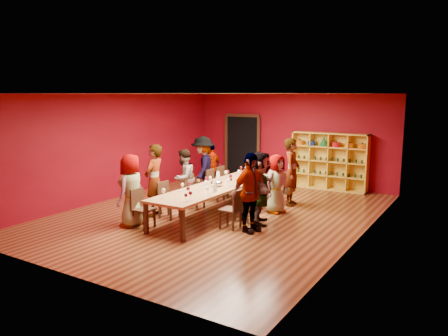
{
  "coord_description": "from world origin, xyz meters",
  "views": [
    {
      "loc": [
        5.69,
        -9.01,
        2.99
      ],
      "look_at": [
        0.01,
        0.21,
        1.15
      ],
      "focal_mm": 35.0,
      "sensor_mm": 36.0,
      "label": 1
    }
  ],
  "objects_px": {
    "person_left_0": "(131,190)",
    "person_left_2": "(184,178)",
    "chair_person_left_0": "(141,206)",
    "person_left_1": "(154,180)",
    "chair_person_left_2": "(193,190)",
    "person_right_4": "(292,172)",
    "chair_person_left_3": "(213,183)",
    "chair_person_left_4": "(224,180)",
    "chair_person_right_3": "(267,192)",
    "chair_person_right_2": "(248,201)",
    "person_right_1": "(250,193)",
    "chair_person_right_1": "(233,207)",
    "person_right_3": "(276,184)",
    "shelving_unit": "(330,158)",
    "person_right_2": "(260,188)",
    "tasting_table": "(219,187)",
    "person_left_4": "(211,169)",
    "chair_person_right_4": "(282,186)",
    "chair_person_left_1": "(167,198)",
    "person_left_3": "(203,168)",
    "spittoon_bowl": "(216,183)",
    "wine_bottle": "(262,170)"
  },
  "relations": [
    {
      "from": "person_left_0",
      "to": "person_left_2",
      "type": "distance_m",
      "value": 2.0
    },
    {
      "from": "chair_person_left_0",
      "to": "person_left_1",
      "type": "xyz_separation_m",
      "value": [
        -0.38,
        0.92,
        0.4
      ]
    },
    {
      "from": "chair_person_left_2",
      "to": "person_right_4",
      "type": "xyz_separation_m",
      "value": [
        2.09,
        1.69,
        0.42
      ]
    },
    {
      "from": "person_left_0",
      "to": "chair_person_left_3",
      "type": "xyz_separation_m",
      "value": [
        0.28,
        3.0,
        -0.33
      ]
    },
    {
      "from": "chair_person_left_4",
      "to": "chair_person_right_3",
      "type": "distance_m",
      "value": 1.99
    },
    {
      "from": "chair_person_left_3",
      "to": "chair_person_right_2",
      "type": "relative_size",
      "value": 1.0
    },
    {
      "from": "chair_person_right_2",
      "to": "person_right_1",
      "type": "bearing_deg",
      "value": -58.42
    },
    {
      "from": "chair_person_right_1",
      "to": "person_right_3",
      "type": "distance_m",
      "value": 1.77
    },
    {
      "from": "shelving_unit",
      "to": "person_right_2",
      "type": "xyz_separation_m",
      "value": [
        -0.16,
        -4.5,
        -0.13
      ]
    },
    {
      "from": "tasting_table",
      "to": "chair_person_left_4",
      "type": "height_order",
      "value": "chair_person_left_4"
    },
    {
      "from": "person_left_0",
      "to": "chair_person_right_3",
      "type": "xyz_separation_m",
      "value": [
        2.1,
        2.76,
        -0.33
      ]
    },
    {
      "from": "person_left_1",
      "to": "person_left_4",
      "type": "xyz_separation_m",
      "value": [
        -0.06,
        2.63,
        -0.1
      ]
    },
    {
      "from": "chair_person_left_3",
      "to": "chair_person_left_4",
      "type": "relative_size",
      "value": 1.0
    },
    {
      "from": "person_left_1",
      "to": "chair_person_right_4",
      "type": "distance_m",
      "value": 3.55
    },
    {
      "from": "chair_person_left_4",
      "to": "chair_person_right_1",
      "type": "bearing_deg",
      "value": -54.27
    },
    {
      "from": "chair_person_left_3",
      "to": "person_right_2",
      "type": "xyz_separation_m",
      "value": [
        2.15,
        -1.31,
        0.35
      ]
    },
    {
      "from": "person_right_1",
      "to": "chair_person_right_2",
      "type": "bearing_deg",
      "value": 45.88
    },
    {
      "from": "tasting_table",
      "to": "person_right_4",
      "type": "bearing_deg",
      "value": 57.02
    },
    {
      "from": "person_left_2",
      "to": "chair_person_right_2",
      "type": "relative_size",
      "value": 1.75
    },
    {
      "from": "shelving_unit",
      "to": "chair_person_left_0",
      "type": "xyz_separation_m",
      "value": [
        -2.31,
        -6.19,
        -0.49
      ]
    },
    {
      "from": "chair_person_left_1",
      "to": "chair_person_left_3",
      "type": "relative_size",
      "value": 1.0
    },
    {
      "from": "person_right_1",
      "to": "chair_person_right_1",
      "type": "bearing_deg",
      "value": 104.3
    },
    {
      "from": "shelving_unit",
      "to": "person_left_3",
      "type": "xyz_separation_m",
      "value": [
        -2.65,
        -3.19,
        -0.08
      ]
    },
    {
      "from": "shelving_unit",
      "to": "person_left_0",
      "type": "relative_size",
      "value": 1.45
    },
    {
      "from": "chair_person_right_3",
      "to": "spittoon_bowl",
      "type": "relative_size",
      "value": 2.94
    },
    {
      "from": "shelving_unit",
      "to": "chair_person_left_1",
      "type": "relative_size",
      "value": 2.7
    },
    {
      "from": "chair_person_left_4",
      "to": "wine_bottle",
      "type": "bearing_deg",
      "value": 10.79
    },
    {
      "from": "person_left_4",
      "to": "chair_person_right_3",
      "type": "height_order",
      "value": "person_left_4"
    },
    {
      "from": "chair_person_left_2",
      "to": "person_right_3",
      "type": "distance_m",
      "value": 2.21
    },
    {
      "from": "person_left_0",
      "to": "person_left_1",
      "type": "height_order",
      "value": "person_left_1"
    },
    {
      "from": "person_left_4",
      "to": "chair_person_left_1",
      "type": "bearing_deg",
      "value": 11.08
    },
    {
      "from": "chair_person_left_2",
      "to": "person_right_3",
      "type": "height_order",
      "value": "person_right_3"
    },
    {
      "from": "chair_person_right_1",
      "to": "spittoon_bowl",
      "type": "relative_size",
      "value": 2.94
    },
    {
      "from": "chair_person_left_4",
      "to": "person_right_4",
      "type": "bearing_deg",
      "value": 3.63
    },
    {
      "from": "shelving_unit",
      "to": "chair_person_right_1",
      "type": "distance_m",
      "value": 5.21
    },
    {
      "from": "tasting_table",
      "to": "person_right_4",
      "type": "xyz_separation_m",
      "value": [
        1.18,
        1.81,
        0.22
      ]
    },
    {
      "from": "chair_person_right_1",
      "to": "chair_person_right_2",
      "type": "xyz_separation_m",
      "value": [
        0.0,
        0.67,
        0.0
      ]
    },
    {
      "from": "chair_person_right_1",
      "to": "chair_person_left_3",
      "type": "bearing_deg",
      "value": 132.67
    },
    {
      "from": "chair_person_left_0",
      "to": "spittoon_bowl",
      "type": "distance_m",
      "value": 1.98
    },
    {
      "from": "person_left_1",
      "to": "person_right_2",
      "type": "distance_m",
      "value": 2.64
    },
    {
      "from": "chair_person_left_2",
      "to": "person_left_3",
      "type": "bearing_deg",
      "value": 108.91
    },
    {
      "from": "person_left_3",
      "to": "person_left_4",
      "type": "distance_m",
      "value": 0.58
    },
    {
      "from": "person_left_2",
      "to": "person_right_3",
      "type": "relative_size",
      "value": 1.04
    },
    {
      "from": "shelving_unit",
      "to": "person_right_2",
      "type": "distance_m",
      "value": 4.5
    },
    {
      "from": "person_right_1",
      "to": "chair_person_right_4",
      "type": "height_order",
      "value": "person_right_1"
    },
    {
      "from": "tasting_table",
      "to": "person_left_1",
      "type": "height_order",
      "value": "person_left_1"
    },
    {
      "from": "tasting_table",
      "to": "chair_person_right_1",
      "type": "relative_size",
      "value": 5.06
    },
    {
      "from": "tasting_table",
      "to": "spittoon_bowl",
      "type": "distance_m",
      "value": 0.19
    },
    {
      "from": "tasting_table",
      "to": "person_left_2",
      "type": "distance_m",
      "value": 1.2
    },
    {
      "from": "chair_person_left_3",
      "to": "chair_person_right_1",
      "type": "distance_m",
      "value": 2.69
    }
  ]
}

